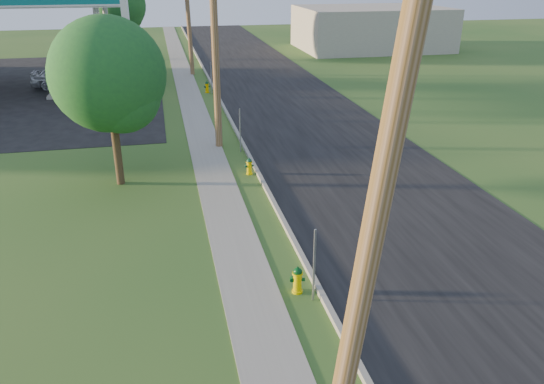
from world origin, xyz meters
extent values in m
cube|color=black|center=(4.50, 10.00, 0.01)|extent=(8.00, 120.00, 0.02)
cube|color=gray|center=(0.50, 10.00, 0.07)|extent=(0.15, 120.00, 0.15)
cube|color=gray|center=(-1.25, 10.00, 0.01)|extent=(1.50, 120.00, 0.03)
cylinder|color=brown|center=(-0.60, -1.00, 4.75)|extent=(1.31, 0.32, 9.48)
cylinder|color=brown|center=(-0.60, 17.00, 4.90)|extent=(0.32, 0.32, 9.80)
cylinder|color=brown|center=(-0.60, 35.00, 4.75)|extent=(0.49, 0.32, 9.50)
cube|color=gray|center=(0.25, 4.20, 1.00)|extent=(0.05, 0.04, 2.00)
cube|color=gray|center=(0.25, 16.00, 1.00)|extent=(0.05, 0.04, 2.00)
cube|color=gray|center=(0.25, 28.20, 1.00)|extent=(0.05, 0.04, 2.00)
cylinder|color=silver|center=(-6.50, 28.70, 2.75)|extent=(0.36, 0.36, 5.50)
cylinder|color=silver|center=(-6.50, 35.30, 2.75)|extent=(0.36, 0.36, 5.50)
cube|color=gray|center=(-9.50, 30.00, 0.09)|extent=(1.20, 3.20, 0.18)
cube|color=#9EA0A3|center=(-9.50, 30.00, 1.05)|extent=(0.90, 0.50, 1.70)
cube|color=#0A6A6D|center=(-9.50, 30.00, 1.05)|extent=(0.94, 0.40, 1.50)
cube|color=black|center=(-9.50, 29.73, 1.30)|extent=(0.50, 0.02, 0.40)
cube|color=gray|center=(-9.50, 34.00, 0.09)|extent=(1.20, 3.20, 0.18)
cube|color=#9EA0A3|center=(-9.50, 34.00, 1.05)|extent=(0.90, 0.50, 1.70)
cube|color=#0A6A6D|center=(-9.50, 34.00, 1.05)|extent=(0.94, 0.40, 1.50)
cube|color=black|center=(-9.50, 33.73, 1.30)|extent=(0.50, 0.02, 0.40)
cylinder|color=gray|center=(-4.50, 22.50, 2.50)|extent=(0.24, 0.24, 5.00)
cube|color=silver|center=(-4.50, 22.50, 5.80)|extent=(0.30, 2.00, 2.00)
cube|color=#9F9789|center=(18.00, 45.00, 2.00)|extent=(14.00, 10.00, 4.00)
cylinder|color=#322415|center=(-4.88, 13.24, 1.62)|extent=(0.30, 0.30, 3.23)
sphere|color=#1E5123|center=(-4.88, 13.24, 4.20)|extent=(4.14, 4.14, 4.14)
sphere|color=#1E5123|center=(-4.48, 12.94, 3.56)|extent=(2.85, 2.85, 2.85)
cylinder|color=#322415|center=(-5.94, 43.54, 1.77)|extent=(0.30, 0.30, 3.54)
sphere|color=#1E5123|center=(-5.94, 43.54, 4.60)|extent=(4.53, 4.53, 4.53)
sphere|color=#1E5123|center=(-5.54, 43.24, 3.89)|extent=(3.11, 3.11, 3.11)
cylinder|color=#E0C700|center=(-0.05, 4.62, 0.03)|extent=(0.28, 0.28, 0.06)
cylinder|color=#E0C700|center=(-0.05, 4.62, 0.30)|extent=(0.22, 0.22, 0.60)
cylinder|color=#E0C700|center=(-0.05, 4.62, 0.56)|extent=(0.28, 0.28, 0.04)
sphere|color=#053B12|center=(-0.05, 4.62, 0.60)|extent=(0.23, 0.23, 0.23)
cylinder|color=#053B12|center=(-0.05, 4.62, 0.72)|extent=(0.05, 0.05, 0.06)
cylinder|color=#053B12|center=(-0.08, 4.48, 0.38)|extent=(0.14, 0.14, 0.11)
cylinder|color=#053B12|center=(-0.19, 4.65, 0.38)|extent=(0.12, 0.11, 0.09)
cylinder|color=#053B12|center=(0.09, 4.59, 0.38)|extent=(0.12, 0.11, 0.09)
cylinder|color=#FFD700|center=(0.17, 13.18, 0.03)|extent=(0.26, 0.26, 0.06)
cylinder|color=#FFD700|center=(0.17, 13.18, 0.28)|extent=(0.20, 0.20, 0.56)
cylinder|color=#FFD700|center=(0.17, 13.18, 0.52)|extent=(0.26, 0.26, 0.04)
sphere|color=#103E24|center=(0.17, 13.18, 0.56)|extent=(0.21, 0.21, 0.21)
cylinder|color=#103E24|center=(0.17, 13.18, 0.67)|extent=(0.05, 0.05, 0.06)
cylinder|color=#103E24|center=(0.18, 13.05, 0.35)|extent=(0.11, 0.12, 0.10)
cylinder|color=#103E24|center=(0.04, 13.17, 0.35)|extent=(0.10, 0.09, 0.08)
cylinder|color=#103E24|center=(0.30, 13.19, 0.35)|extent=(0.10, 0.09, 0.08)
cylinder|color=#F1B500|center=(-0.04, 28.44, 0.03)|extent=(0.29, 0.29, 0.06)
cylinder|color=#F1B500|center=(-0.04, 28.44, 0.31)|extent=(0.23, 0.23, 0.62)
cylinder|color=#F1B500|center=(-0.04, 28.44, 0.57)|extent=(0.29, 0.29, 0.04)
sphere|color=#083417|center=(-0.04, 28.44, 0.62)|extent=(0.24, 0.24, 0.24)
cylinder|color=#083417|center=(-0.04, 28.44, 0.74)|extent=(0.05, 0.05, 0.06)
cylinder|color=#083417|center=(0.01, 28.30, 0.39)|extent=(0.15, 0.15, 0.11)
cylinder|color=#083417|center=(-0.18, 28.39, 0.39)|extent=(0.13, 0.12, 0.09)
cylinder|color=#083417|center=(0.09, 28.49, 0.39)|extent=(0.13, 0.12, 0.09)
imported|color=#BABDC2|center=(-9.18, 31.91, 0.80)|extent=(4.90, 2.44, 1.61)
camera|label=1|loc=(-3.11, -6.58, 7.81)|focal=35.00mm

